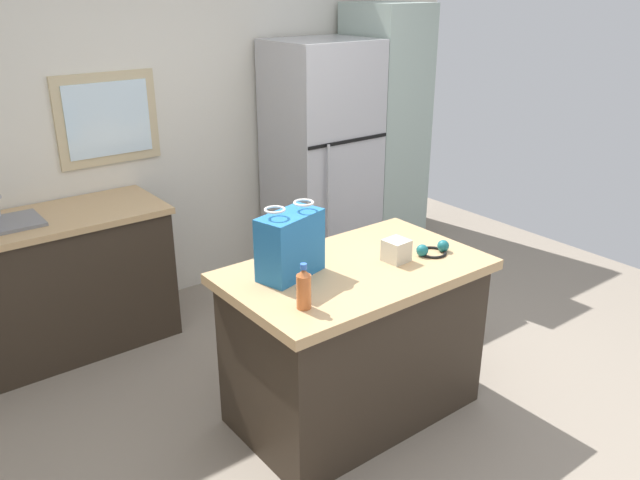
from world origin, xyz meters
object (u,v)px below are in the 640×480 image
object	(u,v)px
shopping_bag	(290,244)
bottle	(304,289)
ear_defenders	(433,250)
small_box	(396,250)
kitchen_island	(354,341)
tall_cabinet	(383,135)
refrigerator	(321,161)

from	to	relation	value
shopping_bag	bottle	bearing A→B (deg)	-115.60
shopping_bag	ear_defenders	world-z (taller)	shopping_bag
shopping_bag	small_box	distance (m)	0.57
kitchen_island	tall_cabinet	bearing A→B (deg)	43.86
small_box	bottle	distance (m)	0.70
shopping_bag	small_box	xyz separation A→B (m)	(0.53, -0.19, -0.10)
kitchen_island	ear_defenders	size ratio (longest dim) A/B	6.76
refrigerator	shopping_bag	bearing A→B (deg)	-132.07
tall_cabinet	small_box	xyz separation A→B (m)	(-1.47, -1.69, -0.10)
shopping_bag	tall_cabinet	bearing A→B (deg)	36.74
tall_cabinet	ear_defenders	bearing A→B (deg)	-125.72
tall_cabinet	bottle	size ratio (longest dim) A/B	9.70
small_box	ear_defenders	size ratio (longest dim) A/B	0.59
refrigerator	shopping_bag	xyz separation A→B (m)	(-1.35, -1.49, 0.12)
tall_cabinet	kitchen_island	bearing A→B (deg)	-136.14
shopping_bag	ear_defenders	bearing A→B (deg)	-17.98
refrigerator	bottle	size ratio (longest dim) A/B	8.58
refrigerator	small_box	world-z (taller)	refrigerator
refrigerator	ear_defenders	xyz separation A→B (m)	(-0.60, -1.74, -0.02)
tall_cabinet	small_box	distance (m)	2.24
small_box	kitchen_island	bearing A→B (deg)	161.64
shopping_bag	kitchen_island	bearing A→B (deg)	-20.99
refrigerator	small_box	xyz separation A→B (m)	(-0.82, -1.69, 0.02)
small_box	ear_defenders	xyz separation A→B (m)	(0.22, -0.05, -0.04)
shopping_bag	ear_defenders	distance (m)	0.80
tall_cabinet	small_box	world-z (taller)	tall_cabinet
small_box	tall_cabinet	bearing A→B (deg)	48.93
kitchen_island	ear_defenders	world-z (taller)	ear_defenders
bottle	refrigerator	bearing A→B (deg)	50.36
refrigerator	tall_cabinet	bearing A→B (deg)	0.02
shopping_bag	refrigerator	bearing A→B (deg)	47.93
kitchen_island	ear_defenders	bearing A→B (deg)	-15.68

